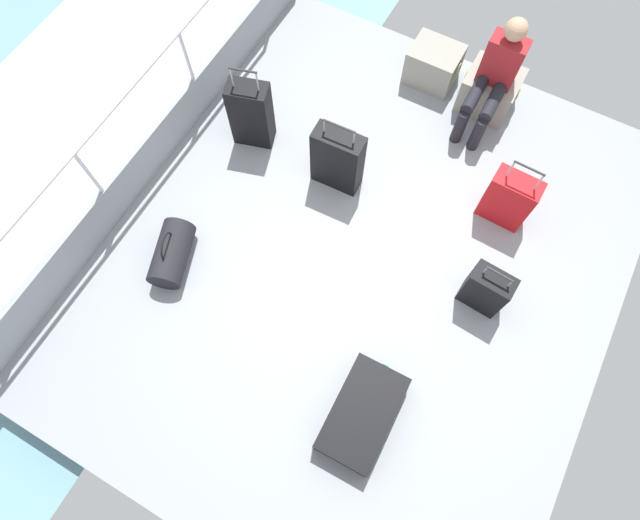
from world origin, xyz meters
TOP-DOWN VIEW (x-y plane):
  - ground_plane at (0.00, 0.00)m, footprint 4.40×5.20m
  - gunwale_port at (-2.17, 0.00)m, footprint 0.06×5.20m
  - railing_port at (-2.17, 0.00)m, footprint 0.04×4.20m
  - sea_wake at (-3.60, 0.00)m, footprint 12.00×12.00m
  - cargo_crate_0 at (-0.30, 2.18)m, footprint 0.53×0.41m
  - cargo_crate_1 at (0.33, 2.15)m, footprint 0.55×0.47m
  - passenger_seated at (0.33, 1.97)m, footprint 0.34×0.66m
  - suitcase_0 at (0.93, 1.02)m, footprint 0.42×0.23m
  - suitcase_1 at (1.07, 0.14)m, footprint 0.36×0.22m
  - suitcase_2 at (-1.52, 0.66)m, footprint 0.43×0.32m
  - suitcase_3 at (0.63, -1.22)m, footprint 0.47×0.81m
  - suitcase_4 at (-0.58, 0.62)m, footprint 0.46×0.23m
  - duffel_bag at (-1.45, -0.82)m, footprint 0.46×0.63m

SIDE VIEW (x-z plane):
  - sea_wake at x=-3.60m, z-range -0.35..-0.33m
  - ground_plane at x=0.00m, z-range -0.06..0.00m
  - suitcase_3 at x=0.63m, z-range 0.00..0.24m
  - duffel_bag at x=-1.45m, z-range -0.06..0.36m
  - cargo_crate_0 at x=-0.30m, z-range 0.00..0.40m
  - cargo_crate_1 at x=0.33m, z-range 0.00..0.40m
  - gunwale_port at x=-2.17m, z-range 0.00..0.45m
  - suitcase_1 at x=1.07m, z-range -0.06..0.57m
  - suitcase_0 at x=0.93m, z-range -0.11..0.69m
  - suitcase_4 at x=-0.58m, z-range -0.08..0.76m
  - suitcase_2 at x=-1.52m, z-range -0.11..0.83m
  - passenger_seated at x=0.33m, z-range 0.03..1.13m
  - railing_port at x=-2.17m, z-range 0.27..1.29m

